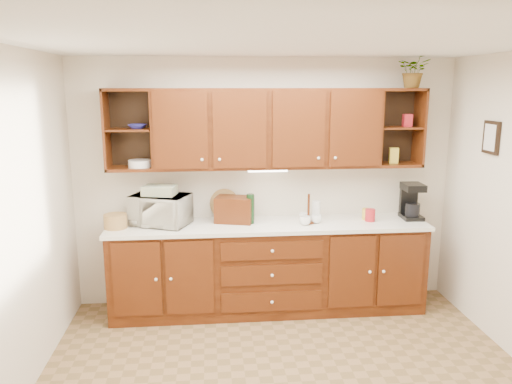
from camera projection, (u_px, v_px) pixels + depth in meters
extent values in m
plane|color=white|center=(295.00, 42.00, 3.33)|extent=(4.00, 4.00, 0.00)
plane|color=beige|center=(265.00, 183.00, 5.31)|extent=(4.00, 0.00, 4.00)
plane|color=beige|center=(5.00, 236.00, 3.42)|extent=(0.00, 3.50, 3.50)
cube|color=#321205|center=(268.00, 268.00, 5.19)|extent=(3.20, 0.60, 0.90)
cube|color=silver|center=(269.00, 225.00, 5.09)|extent=(3.24, 0.64, 0.04)
cube|color=#321205|center=(267.00, 129.00, 5.02)|extent=(2.30, 0.33, 0.80)
cube|color=black|center=(131.00, 128.00, 5.05)|extent=(0.45, 0.02, 0.80)
cube|color=black|center=(394.00, 126.00, 5.30)|extent=(0.45, 0.02, 0.80)
cube|color=#321205|center=(129.00, 130.00, 4.90)|extent=(0.43, 0.30, 0.02)
cube|color=#321205|center=(399.00, 127.00, 5.15)|extent=(0.43, 0.30, 0.02)
cube|color=#321205|center=(402.00, 90.00, 5.07)|extent=(0.45, 0.33, 0.03)
cube|color=white|center=(268.00, 170.00, 5.06)|extent=(0.40, 0.05, 0.02)
cube|color=black|center=(491.00, 137.00, 4.55)|extent=(0.03, 0.24, 0.30)
cylinder|color=#A57E44|center=(115.00, 221.00, 4.89)|extent=(0.27, 0.27, 0.14)
imported|color=beige|center=(161.00, 210.00, 5.00)|extent=(0.65, 0.55, 0.31)
cube|color=#F2D272|center=(160.00, 190.00, 4.96)|extent=(0.36, 0.29, 0.09)
cylinder|color=black|center=(250.00, 209.00, 5.05)|extent=(0.08, 0.08, 0.30)
cylinder|color=#A57E44|center=(224.00, 217.00, 5.28)|extent=(0.33, 0.18, 0.31)
cube|color=#321205|center=(234.00, 209.00, 5.10)|extent=(0.43, 0.33, 0.26)
cylinder|color=#321205|center=(309.00, 209.00, 5.06)|extent=(0.02, 0.02, 0.30)
cylinder|color=#321205|center=(308.00, 222.00, 5.09)|extent=(0.12, 0.12, 0.02)
imported|color=white|center=(316.00, 219.00, 5.08)|extent=(0.12, 0.12, 0.09)
imported|color=white|center=(304.00, 217.00, 5.15)|extent=(0.12, 0.12, 0.09)
imported|color=white|center=(305.00, 221.00, 5.01)|extent=(0.12, 0.12, 0.09)
cylinder|color=#A81820|center=(370.00, 215.00, 5.15)|extent=(0.12, 0.12, 0.13)
cylinder|color=white|center=(316.00, 210.00, 5.21)|extent=(0.11, 0.11, 0.20)
cylinder|color=gold|center=(366.00, 214.00, 5.21)|extent=(0.11, 0.11, 0.12)
cube|color=black|center=(411.00, 217.00, 5.25)|extent=(0.21, 0.27, 0.04)
cube|color=black|center=(408.00, 200.00, 5.32)|extent=(0.18, 0.07, 0.32)
cube|color=black|center=(413.00, 187.00, 5.19)|extent=(0.21, 0.27, 0.07)
cylinder|color=black|center=(412.00, 210.00, 5.22)|extent=(0.16, 0.16, 0.14)
imported|color=#282994|center=(138.00, 126.00, 4.89)|extent=(0.21, 0.21, 0.04)
cylinder|color=white|center=(140.00, 164.00, 4.96)|extent=(0.23, 0.23, 0.07)
cube|color=gold|center=(394.00, 155.00, 5.20)|extent=(0.10, 0.09, 0.16)
cube|color=#A81820|center=(407.00, 120.00, 5.12)|extent=(0.09, 0.08, 0.13)
imported|color=#999999|center=(414.00, 70.00, 5.01)|extent=(0.40, 0.38, 0.35)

